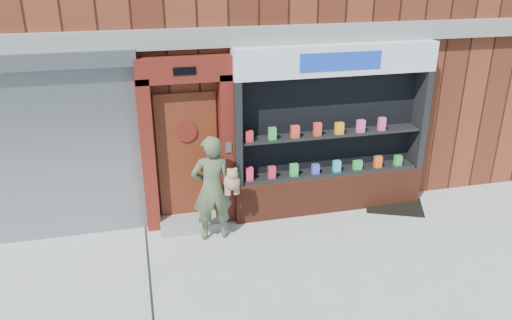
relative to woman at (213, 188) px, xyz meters
name	(u,v)px	position (x,y,z in m)	size (l,w,h in m)	color
ground	(260,278)	(0.44, -1.29, -0.89)	(80.00, 80.00, 0.00)	#9E9E99
shutter_bay	(39,139)	(-2.56, 0.64, 0.82)	(3.10, 0.30, 3.04)	gray
red_door_bay	(188,144)	(-0.31, 0.57, 0.56)	(1.52, 0.58, 2.90)	#5E1610
pharmacy_bay	(331,138)	(2.19, 0.53, 0.48)	(3.50, 0.41, 3.00)	maroon
woman	(213,188)	(0.00, 0.00, 0.00)	(0.78, 0.45, 1.78)	#4C583A
doormat	(394,206)	(3.42, 0.26, -0.88)	(1.02, 0.71, 0.03)	black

